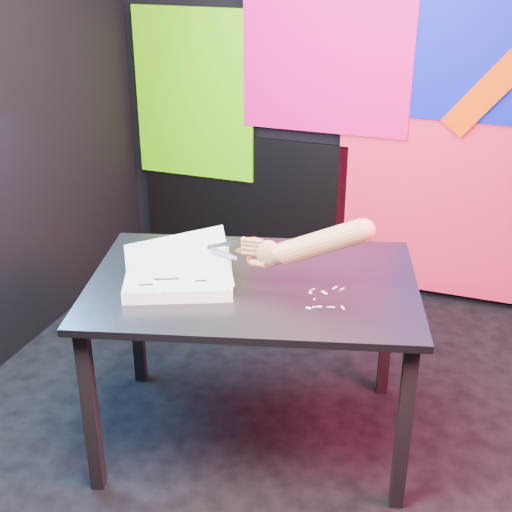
% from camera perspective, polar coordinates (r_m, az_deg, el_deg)
% --- Properties ---
extents(room, '(3.01, 3.01, 2.71)m').
position_cam_1_polar(room, '(2.60, 2.73, 10.01)').
color(room, black).
rests_on(room, ground).
extents(backdrop, '(2.88, 0.05, 2.08)m').
position_cam_1_polar(backdrop, '(4.06, 9.72, 9.47)').
color(backdrop, red).
rests_on(backdrop, ground).
extents(work_table, '(1.46, 1.16, 0.75)m').
position_cam_1_polar(work_table, '(2.84, -0.24, -3.48)').
color(work_table, black).
rests_on(work_table, ground).
extents(printout_stack, '(0.50, 0.44, 0.22)m').
position_cam_1_polar(printout_stack, '(2.77, -6.18, -1.84)').
color(printout_stack, silver).
rests_on(printout_stack, work_table).
extents(scissors, '(0.22, 0.03, 0.13)m').
position_cam_1_polar(scissors, '(2.69, -0.42, 0.33)').
color(scissors, silver).
rests_on(scissors, printout_stack).
extents(hand_forearm, '(0.48, 0.12, 0.23)m').
position_cam_1_polar(hand_forearm, '(2.62, 4.58, 0.97)').
color(hand_forearm, '#845F47').
rests_on(hand_forearm, work_table).
extents(paper_clippings, '(0.16, 0.21, 0.00)m').
position_cam_1_polar(paper_clippings, '(2.68, 5.46, -3.42)').
color(paper_clippings, silver).
rests_on(paper_clippings, work_table).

